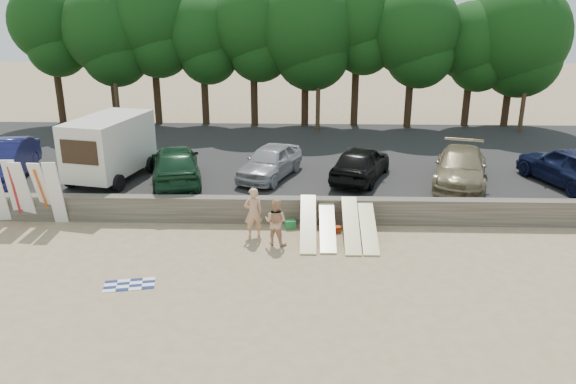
# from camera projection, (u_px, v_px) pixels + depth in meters

# --- Properties ---
(ground) EXTENTS (120.00, 120.00, 0.00)m
(ground) POSITION_uv_depth(u_px,v_px,m) (266.00, 255.00, 18.87)
(ground) COLOR tan
(ground) RESTS_ON ground
(seawall) EXTENTS (44.00, 0.50, 1.00)m
(seawall) POSITION_uv_depth(u_px,v_px,m) (271.00, 210.00, 21.54)
(seawall) COLOR #6B6356
(seawall) RESTS_ON ground
(parking_lot) EXTENTS (44.00, 14.50, 0.70)m
(parking_lot) POSITION_uv_depth(u_px,v_px,m) (280.00, 160.00, 28.67)
(parking_lot) COLOR #282828
(parking_lot) RESTS_ON ground
(treeline) EXTENTS (33.31, 6.56, 9.08)m
(treeline) POSITION_uv_depth(u_px,v_px,m) (297.00, 29.00, 33.21)
(treeline) COLOR #382616
(treeline) RESTS_ON parking_lot
(utility_poles) EXTENTS (25.80, 0.26, 9.00)m
(utility_poles) POSITION_uv_depth(u_px,v_px,m) (319.00, 49.00, 32.14)
(utility_poles) COLOR #473321
(utility_poles) RESTS_ON parking_lot
(box_trailer) EXTENTS (3.17, 4.65, 2.73)m
(box_trailer) POSITION_uv_depth(u_px,v_px,m) (109.00, 145.00, 24.03)
(box_trailer) COLOR beige
(box_trailer) RESTS_ON parking_lot
(car_0) EXTENTS (2.63, 5.42, 1.71)m
(car_0) POSITION_uv_depth(u_px,v_px,m) (2.00, 161.00, 24.17)
(car_0) COLOR #131544
(car_0) RESTS_ON parking_lot
(car_1) EXTENTS (3.09, 5.24, 1.67)m
(car_1) POSITION_uv_depth(u_px,v_px,m) (176.00, 164.00, 23.84)
(car_1) COLOR #12331E
(car_1) RESTS_ON parking_lot
(car_2) EXTENTS (3.09, 4.58, 1.45)m
(car_2) POSITION_uv_depth(u_px,v_px,m) (270.00, 162.00, 24.55)
(car_2) COLOR #99989D
(car_2) RESTS_ON parking_lot
(car_3) EXTENTS (3.26, 4.83, 1.53)m
(car_3) POSITION_uv_depth(u_px,v_px,m) (361.00, 163.00, 24.23)
(car_3) COLOR black
(car_3) RESTS_ON parking_lot
(car_4) EXTENTS (3.41, 5.44, 1.47)m
(car_4) POSITION_uv_depth(u_px,v_px,m) (461.00, 167.00, 23.71)
(car_4) COLOR #7A6C4D
(car_4) RESTS_ON parking_lot
(car_5) EXTENTS (3.36, 5.30, 1.68)m
(car_5) POSITION_uv_depth(u_px,v_px,m) (570.00, 166.00, 23.43)
(car_5) COLOR black
(car_5) RESTS_ON parking_lot
(surfboard_upright_2) EXTENTS (0.51, 0.52, 2.57)m
(surfboard_upright_2) POSITION_uv_depth(u_px,v_px,m) (15.00, 191.00, 21.23)
(surfboard_upright_2) COLOR white
(surfboard_upright_2) RESTS_ON ground
(surfboard_upright_3) EXTENTS (0.54, 0.74, 2.53)m
(surfboard_upright_3) POSITION_uv_depth(u_px,v_px,m) (24.00, 192.00, 21.14)
(surfboard_upright_3) COLOR white
(surfboard_upright_3) RESTS_ON ground
(surfboard_upright_4) EXTENTS (0.57, 0.86, 2.50)m
(surfboard_upright_4) POSITION_uv_depth(u_px,v_px,m) (43.00, 192.00, 21.19)
(surfboard_upright_4) COLOR white
(surfboard_upright_4) RESTS_ON ground
(surfboard_upright_5) EXTENTS (0.54, 0.64, 2.55)m
(surfboard_upright_5) POSITION_uv_depth(u_px,v_px,m) (55.00, 193.00, 21.01)
(surfboard_upright_5) COLOR white
(surfboard_upright_5) RESTS_ON ground
(surfboard_low_0) EXTENTS (0.56, 2.81, 1.19)m
(surfboard_low_0) POSITION_uv_depth(u_px,v_px,m) (308.00, 223.00, 19.99)
(surfboard_low_0) COLOR #D9D288
(surfboard_low_0) RESTS_ON ground
(surfboard_low_1) EXTENTS (0.56, 2.89, 0.95)m
(surfboard_low_1) POSITION_uv_depth(u_px,v_px,m) (327.00, 225.00, 20.13)
(surfboard_low_1) COLOR #D9D288
(surfboard_low_1) RESTS_ON ground
(surfboard_low_2) EXTENTS (0.56, 2.83, 1.13)m
(surfboard_low_2) POSITION_uv_depth(u_px,v_px,m) (351.00, 225.00, 19.92)
(surfboard_low_2) COLOR #D9D288
(surfboard_low_2) RESTS_ON ground
(surfboard_low_3) EXTENTS (0.56, 2.88, 0.97)m
(surfboard_low_3) POSITION_uv_depth(u_px,v_px,m) (368.00, 227.00, 19.97)
(surfboard_low_3) COLOR #D9D288
(surfboard_low_3) RESTS_ON ground
(beachgoer_a) EXTENTS (0.79, 0.64, 1.87)m
(beachgoer_a) POSITION_uv_depth(u_px,v_px,m) (253.00, 213.00, 20.06)
(beachgoer_a) COLOR tan
(beachgoer_a) RESTS_ON ground
(beachgoer_b) EXTENTS (1.00, 0.89, 1.68)m
(beachgoer_b) POSITION_uv_depth(u_px,v_px,m) (276.00, 222.00, 19.47)
(beachgoer_b) COLOR tan
(beachgoer_b) RESTS_ON ground
(cooler) EXTENTS (0.44, 0.38, 0.32)m
(cooler) POSITION_uv_depth(u_px,v_px,m) (290.00, 224.00, 21.06)
(cooler) COLOR #268E49
(cooler) RESTS_ON ground
(gear_bag) EXTENTS (0.37, 0.35, 0.22)m
(gear_bag) POSITION_uv_depth(u_px,v_px,m) (336.00, 229.00, 20.71)
(gear_bag) COLOR #C74117
(gear_bag) RESTS_ON ground
(beach_towel) EXTENTS (1.77, 1.77, 0.00)m
(beach_towel) POSITION_uv_depth(u_px,v_px,m) (129.00, 285.00, 16.92)
(beach_towel) COLOR white
(beach_towel) RESTS_ON ground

